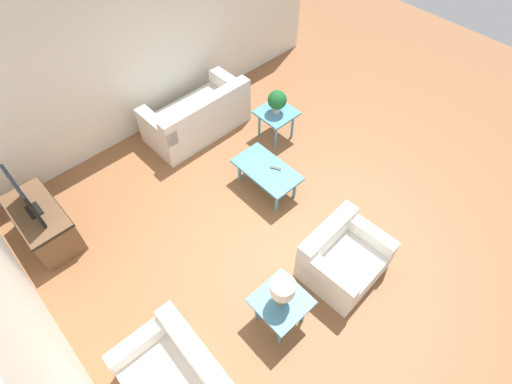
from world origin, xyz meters
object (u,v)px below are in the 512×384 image
potted_plant (277,101)px  side_table_plant (276,115)px  side_table_lamp (281,303)px  tv_stand_chest (43,223)px  sofa (198,117)px  television (24,197)px  coffee_table (267,171)px  table_lamp (283,290)px  armchair (342,258)px

potted_plant → side_table_plant: bearing=0.0°
side_table_plant → potted_plant: (0.00, 0.00, 0.30)m
side_table_lamp → tv_stand_chest: (3.04, 1.50, -0.15)m
sofa → tv_stand_chest: size_ratio=1.58×
side_table_plant → television: bearing=79.4°
sofa → coffee_table: size_ratio=1.73×
coffee_table → tv_stand_chest: 3.17m
sofa → table_lamp: (-3.33, 1.36, 0.51)m
sofa → table_lamp: bearing=66.8°
sofa → potted_plant: potted_plant is taller
potted_plant → table_lamp: table_lamp is taller
table_lamp → side_table_plant: bearing=-43.7°
coffee_table → table_lamp: size_ratio=2.42×
armchair → side_table_plant: size_ratio=1.76×
tv_stand_chest → side_table_lamp: bearing=-153.7°
sofa → coffee_table: 1.72m
sofa → side_table_plant: (-0.99, -0.88, 0.15)m
armchair → coffee_table: size_ratio=1.01×
coffee_table → potted_plant: bearing=-51.5°
sofa → coffee_table: (-1.71, 0.03, 0.06)m
armchair → table_lamp: bearing=174.1°
television → potted_plant: size_ratio=1.90×
coffee_table → side_table_plant: (0.72, -0.91, 0.09)m
table_lamp → tv_stand_chest: bearing=26.3°
coffee_table → side_table_lamp: size_ratio=1.75×
armchair → table_lamp: 1.19m
table_lamp → sofa: bearing=-22.2°
side_table_lamp → side_table_plant: bearing=-43.7°
coffee_table → side_table_plant: side_table_plant is taller
side_table_plant → table_lamp: (-2.34, 2.24, 0.36)m
tv_stand_chest → potted_plant: (-0.70, -3.74, 0.45)m
television → table_lamp: (-3.04, -1.51, -0.07)m
side_table_lamp → potted_plant: bearing=-43.7°
tv_stand_chest → television: 0.58m
side_table_lamp → tv_stand_chest: size_ratio=0.52×
potted_plant → table_lamp: bearing=136.3°
armchair → side_table_plant: (2.39, -1.18, 0.17)m
armchair → side_table_lamp: 1.07m
tv_stand_chest → table_lamp: (-3.04, -1.50, 0.51)m
armchair → coffee_table: (1.67, -0.27, 0.09)m
coffee_table → side_table_lamp: 2.09m
coffee_table → television: television is taller
table_lamp → television: bearing=26.4°
sofa → side_table_lamp: 3.60m
coffee_table → potted_plant: size_ratio=2.56×
armchair → television: 4.06m
potted_plant → table_lamp: (-2.34, 2.24, 0.06)m
sofa → television: size_ratio=2.34×
side_table_plant → tv_stand_chest: tv_stand_chest is taller
armchair → side_table_plant: armchair is taller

